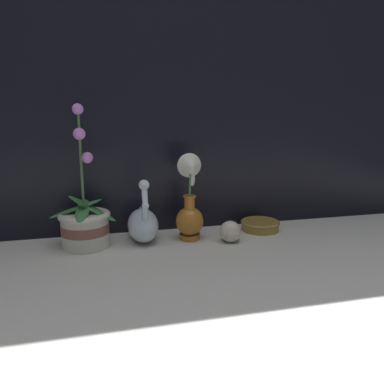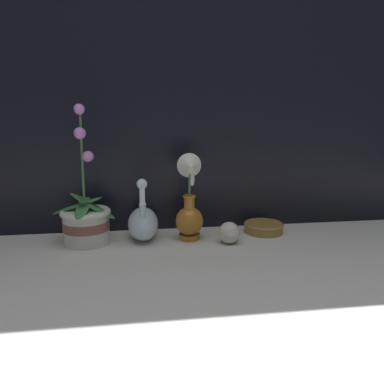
{
  "view_description": "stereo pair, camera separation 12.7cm",
  "coord_description": "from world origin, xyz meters",
  "px_view_note": "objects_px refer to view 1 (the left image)",
  "views": [
    {
      "loc": [
        -0.25,
        -1.09,
        0.43
      ],
      "look_at": [
        0.04,
        0.12,
        0.16
      ],
      "focal_mm": 35.0,
      "sensor_mm": 36.0,
      "label": 1
    },
    {
      "loc": [
        -0.13,
        -1.12,
        0.43
      ],
      "look_at": [
        0.04,
        0.12,
        0.16
      ],
      "focal_mm": 35.0,
      "sensor_mm": 36.0,
      "label": 2
    }
  ],
  "objects_px": {
    "glass_sphere": "(230,231)",
    "amber_dish": "(260,225)",
    "orchid_potted_plant": "(85,223)",
    "blue_vase": "(190,208)",
    "swan_figurine": "(143,223)"
  },
  "relations": [
    {
      "from": "orchid_potted_plant",
      "to": "blue_vase",
      "type": "bearing_deg",
      "value": -2.23
    },
    {
      "from": "blue_vase",
      "to": "swan_figurine",
      "type": "bearing_deg",
      "value": 170.51
    },
    {
      "from": "glass_sphere",
      "to": "amber_dish",
      "type": "relative_size",
      "value": 0.5
    },
    {
      "from": "blue_vase",
      "to": "glass_sphere",
      "type": "xyz_separation_m",
      "value": [
        0.13,
        -0.06,
        -0.08
      ]
    },
    {
      "from": "glass_sphere",
      "to": "amber_dish",
      "type": "distance_m",
      "value": 0.18
    },
    {
      "from": "blue_vase",
      "to": "orchid_potted_plant",
      "type": "bearing_deg",
      "value": 177.77
    },
    {
      "from": "glass_sphere",
      "to": "blue_vase",
      "type": "bearing_deg",
      "value": 155.79
    },
    {
      "from": "orchid_potted_plant",
      "to": "glass_sphere",
      "type": "xyz_separation_m",
      "value": [
        0.47,
        -0.07,
        -0.04
      ]
    },
    {
      "from": "swan_figurine",
      "to": "amber_dish",
      "type": "relative_size",
      "value": 1.55
    },
    {
      "from": "orchid_potted_plant",
      "to": "swan_figurine",
      "type": "xyz_separation_m",
      "value": [
        0.19,
        0.01,
        -0.02
      ]
    },
    {
      "from": "swan_figurine",
      "to": "amber_dish",
      "type": "xyz_separation_m",
      "value": [
        0.44,
        0.01,
        -0.04
      ]
    },
    {
      "from": "orchid_potted_plant",
      "to": "glass_sphere",
      "type": "height_order",
      "value": "orchid_potted_plant"
    },
    {
      "from": "orchid_potted_plant",
      "to": "glass_sphere",
      "type": "relative_size",
      "value": 6.27
    },
    {
      "from": "amber_dish",
      "to": "glass_sphere",
      "type": "bearing_deg",
      "value": -147.56
    },
    {
      "from": "swan_figurine",
      "to": "blue_vase",
      "type": "relative_size",
      "value": 0.75
    }
  ]
}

